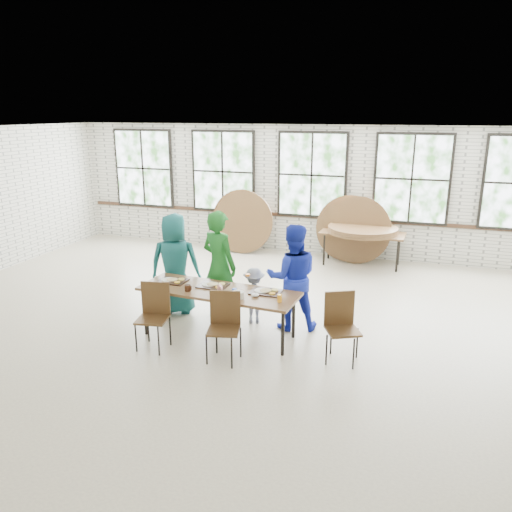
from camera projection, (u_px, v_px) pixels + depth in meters
The scene contains 13 objects.
room at pixel (312, 177), 11.46m from camera, with size 12.00×12.00×12.00m.
dining_table at pixel (218, 293), 7.40m from camera, with size 2.45×0.97×0.74m.
chair_near_left at pixel (154, 310), 7.12m from camera, with size 0.49×0.48×0.95m.
chair_near_right at pixel (224, 320), 6.77m from camera, with size 0.50×0.49×0.95m.
chair_spare at pixel (341, 321), 6.75m from camera, with size 0.56×0.55×0.95m.
adult_teal at pixel (175, 264), 8.26m from camera, with size 0.83×0.54×1.70m, color #1C616B.
adult_green at pixel (219, 266), 8.01m from camera, with size 0.66×0.43×1.80m, color #1B6721.
toddler at pixel (254, 296), 7.95m from camera, with size 0.59×0.34×0.92m, color #141E41.
adult_blue at pixel (292, 277), 7.65m from camera, with size 0.81×0.63×1.67m, color #192AB2.
storage_table at pixel (362, 235), 10.89m from camera, with size 1.83×0.82×0.74m.
tabletop_clutter at pixel (224, 289), 7.33m from camera, with size 2.07×0.60×0.11m.
round_tops_stacked at pixel (363, 230), 10.86m from camera, with size 1.50×1.50×0.13m.
round_tops_leaning at pixel (296, 225), 11.56m from camera, with size 4.28×0.43×1.49m.
Camera 1 is at (2.45, -6.88, 3.29)m, focal length 35.00 mm.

